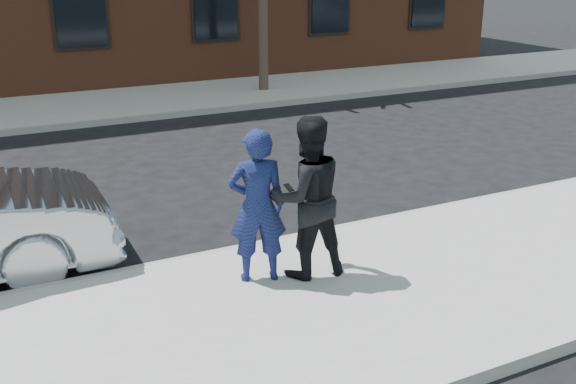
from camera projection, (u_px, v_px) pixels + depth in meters
ground at (310, 306)px, 7.54m from camera, size 100.00×100.00×0.00m
near_sidewalk at (321, 310)px, 7.30m from camera, size 50.00×3.50×0.15m
near_curb at (253, 248)px, 8.82m from camera, size 50.00×0.10×0.15m
far_sidewalk at (98, 106)px, 16.98m from camera, size 50.00×3.50×0.15m
far_curb at (114, 121)px, 15.46m from camera, size 50.00×0.10×0.15m
man_hoodie at (257, 206)px, 7.55m from camera, size 0.75×0.60×1.80m
man_peacoat at (307, 197)px, 7.66m from camera, size 0.98×0.80×1.90m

